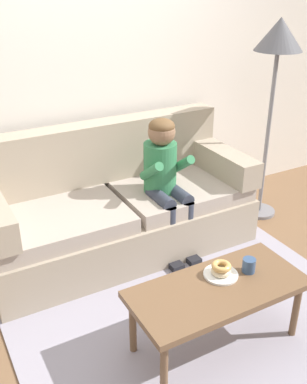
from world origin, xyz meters
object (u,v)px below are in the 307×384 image
Objects in this scene: mug at (249,265)px; couch at (117,208)px; donut at (221,271)px; floor_lamp at (278,51)px; coffee_table at (218,293)px; person_child at (165,174)px.

couch is at bearing 103.35° from mug.
floor_lamp is (1.30, 1.09, 1.03)m from donut.
couch is 1.31m from mug.
floor_lamp is (1.37, 1.17, 1.11)m from coffee_table.
person_child is at bearing -175.71° from floor_lamp.
person_child is 1.38m from floor_lamp.
person_child is 0.62× the size of floor_lamp.
mug is (0.17, -0.05, 0.01)m from donut.
donut is 1.98m from floor_lamp.
donut is (0.13, -1.22, 0.12)m from couch.
couch is 1.21× the size of floor_lamp.
donut is at bearing -83.94° from couch.
mug reaches higher than coffee_table.
mug is at bearing -15.81° from donut.
floor_lamp is at bearing 45.36° from mug.
coffee_table is 0.13m from donut.
floor_lamp is at bearing 40.06° from donut.
coffee_table is at bearing -139.52° from floor_lamp.
floor_lamp is (1.43, -0.13, 1.15)m from couch.
couch is 1.30m from coffee_table.
coffee_table is 0.60× the size of floor_lamp.
couch is 1.94× the size of person_child.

